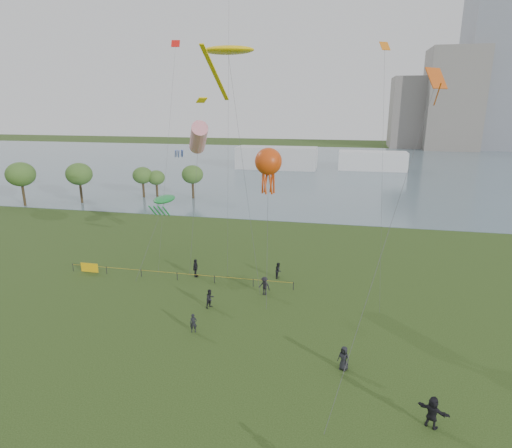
# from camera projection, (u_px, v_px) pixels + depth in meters

# --- Properties ---
(ground_plane) EXTENTS (400.00, 400.00, 0.00)m
(ground_plane) POSITION_uv_depth(u_px,v_px,m) (224.00, 383.00, 27.74)
(ground_plane) COLOR #203511
(lake) EXTENTS (400.00, 120.00, 0.08)m
(lake) POSITION_uv_depth(u_px,v_px,m) (321.00, 167.00, 121.94)
(lake) COLOR slate
(lake) RESTS_ON ground_plane
(building_mid) EXTENTS (20.00, 20.00, 38.00)m
(building_mid) POSITION_uv_depth(u_px,v_px,m) (452.00, 100.00, 166.09)
(building_mid) COLOR slate
(building_mid) RESTS_ON ground_plane
(building_low) EXTENTS (16.00, 18.00, 28.00)m
(building_low) POSITION_uv_depth(u_px,v_px,m) (411.00, 113.00, 175.87)
(building_low) COLOR slate
(building_low) RESTS_ON ground_plane
(pavilion_left) EXTENTS (22.00, 8.00, 6.00)m
(pavilion_left) POSITION_uv_depth(u_px,v_px,m) (277.00, 158.00, 118.79)
(pavilion_left) COLOR silver
(pavilion_left) RESTS_ON ground_plane
(pavilion_right) EXTENTS (18.00, 7.00, 5.00)m
(pavilion_right) POSITION_uv_depth(u_px,v_px,m) (372.00, 161.00, 116.61)
(pavilion_right) COLOR silver
(pavilion_right) RESTS_ON ground_plane
(trees) EXTENTS (31.70, 16.47, 7.74)m
(trees) POSITION_uv_depth(u_px,v_px,m) (99.00, 175.00, 77.98)
(trees) COLOR #342817
(trees) RESTS_ON ground_plane
(fence) EXTENTS (24.07, 0.07, 1.05)m
(fence) POSITION_uv_depth(u_px,v_px,m) (123.00, 270.00, 45.08)
(fence) COLOR black
(fence) RESTS_ON ground_plane
(spectator_a) EXTENTS (0.99, 1.05, 1.71)m
(spectator_a) POSITION_uv_depth(u_px,v_px,m) (210.00, 299.00, 37.85)
(spectator_a) COLOR black
(spectator_a) RESTS_ON ground_plane
(spectator_b) EXTENTS (1.32, 1.02, 1.81)m
(spectator_b) POSITION_uv_depth(u_px,v_px,m) (264.00, 286.00, 40.38)
(spectator_b) COLOR black
(spectator_b) RESTS_ON ground_plane
(spectator_c) EXTENTS (0.50, 1.15, 1.94)m
(spectator_c) POSITION_uv_depth(u_px,v_px,m) (196.00, 268.00, 44.58)
(spectator_c) COLOR black
(spectator_c) RESTS_ON ground_plane
(spectator_d) EXTENTS (1.00, 0.89, 1.72)m
(spectator_d) POSITION_uv_depth(u_px,v_px,m) (344.00, 358.00, 28.97)
(spectator_d) COLOR black
(spectator_d) RESTS_ON ground_plane
(spectator_e) EXTENTS (1.83, 1.34, 1.91)m
(spectator_e) POSITION_uv_depth(u_px,v_px,m) (432.00, 412.00, 23.76)
(spectator_e) COLOR black
(spectator_e) RESTS_ON ground_plane
(spectator_f) EXTENTS (0.65, 0.53, 1.54)m
(spectator_f) POSITION_uv_depth(u_px,v_px,m) (193.00, 323.00, 33.78)
(spectator_f) COLOR black
(spectator_f) RESTS_ON ground_plane
(spectator_g) EXTENTS (0.71, 0.87, 1.67)m
(spectator_g) POSITION_uv_depth(u_px,v_px,m) (278.00, 270.00, 44.33)
(spectator_g) COLOR black
(spectator_g) RESTS_ON ground_plane
(kite_stingray) EXTENTS (6.41, 10.01, 22.65)m
(kite_stingray) POSITION_uv_depth(u_px,v_px,m) (228.00, 51.00, 39.31)
(kite_stingray) COLOR #3F3F42
(kite_windsock) EXTENTS (4.22, 6.89, 15.90)m
(kite_windsock) POSITION_uv_depth(u_px,v_px,m) (198.00, 138.00, 45.51)
(kite_windsock) COLOR #3F3F42
(kite_creature) EXTENTS (2.13, 9.89, 7.27)m
(kite_creature) POSITION_uv_depth(u_px,v_px,m) (164.00, 200.00, 49.26)
(kite_creature) COLOR #3F3F42
(kite_octopus) EXTENTS (2.42, 5.05, 13.76)m
(kite_octopus) POSITION_uv_depth(u_px,v_px,m) (268.00, 162.00, 38.07)
(kite_octopus) COLOR #3F3F42
(kite_delta) EXTENTS (6.48, 11.28, 19.71)m
(kite_delta) POSITION_uv_depth(u_px,v_px,m) (432.00, 94.00, 26.79)
(kite_delta) COLOR #3F3F42
(small_kites) EXTENTS (34.08, 12.94, 12.22)m
(small_kites) POSITION_uv_depth(u_px,v_px,m) (315.00, 35.00, 39.45)
(small_kites) COLOR red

